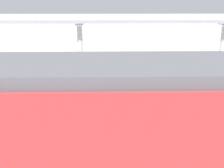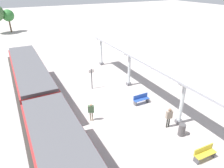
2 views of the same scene
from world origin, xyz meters
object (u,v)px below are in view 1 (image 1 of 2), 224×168
canopy_pillar_third (80,57)px  passenger_waiting_near_edge (185,113)px  canopy_pillar_second (221,56)px  bench_mid_platform (152,87)px  platform_info_sign (47,86)px

canopy_pillar_third → passenger_waiting_near_edge: canopy_pillar_third is taller
canopy_pillar_second → canopy_pillar_third: (0.00, 7.38, 0.00)m
passenger_waiting_near_edge → canopy_pillar_second: bearing=-30.3°
canopy_pillar_second → bench_mid_platform: (-0.93, 3.76, -1.35)m
bench_mid_platform → passenger_waiting_near_edge: size_ratio=0.95×
canopy_pillar_second → platform_info_sign: bearing=113.9°
bench_mid_platform → passenger_waiting_near_edge: (-4.95, -0.33, 0.55)m
platform_info_sign → canopy_pillar_second: bearing=-66.1°
bench_mid_platform → platform_info_sign: 5.53m
canopy_pillar_third → passenger_waiting_near_edge: 7.13m
canopy_pillar_third → passenger_waiting_near_edge: bearing=-146.1°
canopy_pillar_second → bench_mid_platform: 4.11m
canopy_pillar_third → passenger_waiting_near_edge: (-5.88, -3.95, -0.81)m
platform_info_sign → bench_mid_platform: bearing=-59.0°
canopy_pillar_second → platform_info_sign: canopy_pillar_second is taller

